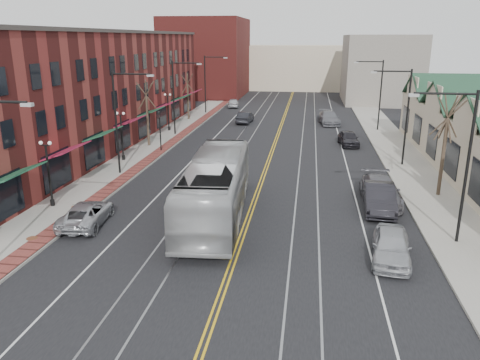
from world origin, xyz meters
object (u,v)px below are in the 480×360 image
(parked_car_a, at_px, (391,246))
(parked_car_d, at_px, (349,138))
(transit_bus, at_px, (216,187))
(parked_car_c, at_px, (380,191))
(parked_suv, at_px, (86,214))
(parked_car_b, at_px, (379,198))

(parked_car_a, bearing_deg, parked_car_d, 97.81)
(transit_bus, distance_m, parked_car_a, 10.75)
(transit_bus, height_order, parked_car_a, transit_bus)
(parked_car_c, bearing_deg, parked_car_d, 92.02)
(parked_car_d, bearing_deg, parked_suv, -131.07)
(parked_suv, distance_m, parked_car_b, 18.02)
(parked_suv, xyz_separation_m, parked_car_a, (16.99, -2.16, 0.10))
(parked_car_a, xyz_separation_m, parked_car_d, (-0.19, 26.00, -0.02))
(parked_car_a, bearing_deg, transit_bus, 162.39)
(transit_bus, xyz_separation_m, parked_suv, (-7.30, -2.36, -1.22))
(parked_suv, relative_size, parked_car_c, 0.84)
(parked_car_b, bearing_deg, parked_car_a, -89.53)
(parked_car_a, height_order, parked_car_d, parked_car_a)
(parked_suv, bearing_deg, parked_car_b, -170.44)
(parked_suv, height_order, parked_car_c, parked_car_c)
(parked_car_a, relative_size, parked_car_c, 0.79)
(parked_car_a, distance_m, parked_car_d, 26.00)
(transit_bus, distance_m, parked_car_d, 23.51)
(parked_car_b, relative_size, parked_car_c, 0.91)
(transit_bus, relative_size, parked_car_c, 2.38)
(parked_suv, height_order, parked_car_b, parked_car_b)
(transit_bus, relative_size, parked_car_d, 3.11)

